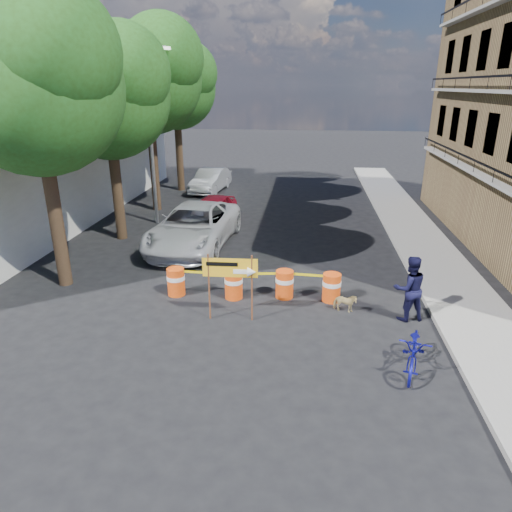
% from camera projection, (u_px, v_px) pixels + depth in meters
% --- Properties ---
extents(ground, '(120.00, 120.00, 0.00)m').
position_uv_depth(ground, '(258.00, 323.00, 13.00)').
color(ground, black).
rests_on(ground, ground).
extents(sidewalk_east, '(2.40, 40.00, 0.15)m').
position_uv_depth(sidewalk_east, '(431.00, 256.00, 17.92)').
color(sidewalk_east, gray).
rests_on(sidewalk_east, ground).
extents(white_building, '(8.00, 22.00, 6.00)m').
position_uv_depth(white_building, '(19.00, 157.00, 22.60)').
color(white_building, silver).
rests_on(white_building, ground).
extents(tree_near, '(5.46, 5.20, 9.15)m').
position_uv_depth(tree_near, '(37.00, 85.00, 13.33)').
color(tree_near, '#332316').
rests_on(tree_near, ground).
extents(tree_mid_a, '(5.25, 5.00, 8.68)m').
position_uv_depth(tree_mid_a, '(108.00, 95.00, 18.11)').
color(tree_mid_a, '#332316').
rests_on(tree_mid_a, ground).
extents(tree_mid_b, '(5.67, 5.40, 9.62)m').
position_uv_depth(tree_mid_b, '(149.00, 77.00, 22.51)').
color(tree_mid_b, '#332316').
rests_on(tree_mid_b, ground).
extents(tree_far, '(5.04, 4.80, 8.84)m').
position_uv_depth(tree_far, '(177.00, 88.00, 27.34)').
color(tree_far, '#332316').
rests_on(tree_far, ground).
extents(streetlamp, '(1.25, 0.18, 8.00)m').
position_uv_depth(streetlamp, '(152.00, 131.00, 20.92)').
color(streetlamp, gray).
rests_on(streetlamp, ground).
extents(barrel_far_left, '(0.58, 0.58, 0.90)m').
position_uv_depth(barrel_far_left, '(176.00, 281.00, 14.60)').
color(barrel_far_left, '#DE480D').
rests_on(barrel_far_left, ground).
extents(barrel_mid_left, '(0.58, 0.58, 0.90)m').
position_uv_depth(barrel_mid_left, '(234.00, 284.00, 14.38)').
color(barrel_mid_left, '#DE480D').
rests_on(barrel_mid_left, ground).
extents(barrel_mid_right, '(0.58, 0.58, 0.90)m').
position_uv_depth(barrel_mid_right, '(285.00, 284.00, 14.42)').
color(barrel_mid_right, '#DE480D').
rests_on(barrel_mid_right, ground).
extents(barrel_far_right, '(0.58, 0.58, 0.90)m').
position_uv_depth(barrel_far_right, '(332.00, 287.00, 14.18)').
color(barrel_far_right, '#DE480D').
rests_on(barrel_far_right, ground).
extents(detour_sign, '(1.55, 0.30, 1.99)m').
position_uv_depth(detour_sign, '(238.00, 273.00, 12.67)').
color(detour_sign, '#592D19').
rests_on(detour_sign, ground).
extents(pedestrian, '(1.10, 0.95, 1.94)m').
position_uv_depth(pedestrian, '(409.00, 288.00, 12.89)').
color(pedestrian, black).
rests_on(pedestrian, ground).
extents(bicycle, '(0.96, 1.20, 2.01)m').
position_uv_depth(bicycle, '(417.00, 333.00, 10.51)').
color(bicycle, '#121297').
rests_on(bicycle, ground).
extents(dog, '(0.76, 0.46, 0.59)m').
position_uv_depth(dog, '(345.00, 303.00, 13.53)').
color(dog, tan).
rests_on(dog, ground).
extents(suv_white, '(3.27, 6.38, 1.72)m').
position_uv_depth(suv_white, '(194.00, 227.00, 18.89)').
color(suv_white, silver).
rests_on(suv_white, ground).
extents(sedan_red, '(2.13, 4.31, 1.41)m').
position_uv_depth(sedan_red, '(212.00, 211.00, 21.84)').
color(sedan_red, maroon).
rests_on(sedan_red, ground).
extents(sedan_silver, '(2.03, 4.49, 1.43)m').
position_uv_depth(sedan_silver, '(211.00, 180.00, 28.81)').
color(sedan_silver, silver).
rests_on(sedan_silver, ground).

